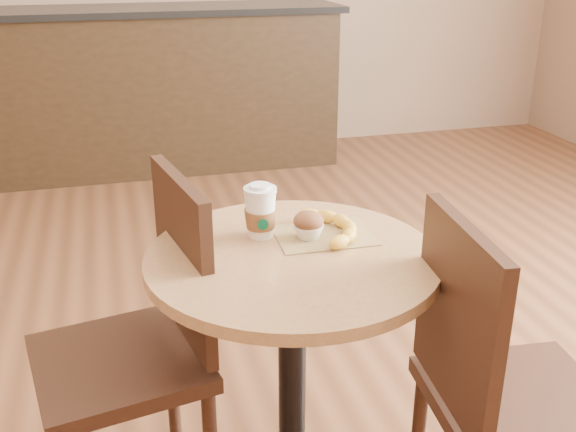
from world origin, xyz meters
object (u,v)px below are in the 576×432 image
at_px(muffin, 309,225).
at_px(chair_left, 143,340).
at_px(cafe_table, 292,333).
at_px(coffee_cup, 260,213).
at_px(banana, 334,227).
at_px(chair_right, 498,389).

bearing_deg(muffin, chair_left, 175.07).
distance_m(cafe_table, coffee_cup, 0.31).
height_order(chair_left, banana, chair_left).
bearing_deg(chair_right, cafe_table, 58.92).
relative_size(cafe_table, banana, 3.08).
relative_size(cafe_table, chair_left, 0.82).
bearing_deg(muffin, cafe_table, -129.91).
xyz_separation_m(cafe_table, muffin, (0.06, 0.07, 0.26)).
height_order(chair_right, banana, chair_right).
bearing_deg(banana, chair_left, 175.61).
bearing_deg(coffee_cup, chair_left, -174.28).
bearing_deg(banana, chair_right, -55.85).
bearing_deg(muffin, chair_right, -47.19).
bearing_deg(cafe_table, banana, 32.79).
relative_size(chair_left, muffin, 11.99).
distance_m(coffee_cup, muffin, 0.12).
bearing_deg(banana, cafe_table, -148.65).
relative_size(cafe_table, chair_right, 0.83).
relative_size(coffee_cup, muffin, 1.78).
relative_size(cafe_table, muffin, 9.79).
xyz_separation_m(chair_left, coffee_cup, (0.31, 0.01, 0.31)).
height_order(chair_left, chair_right, chair_left).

